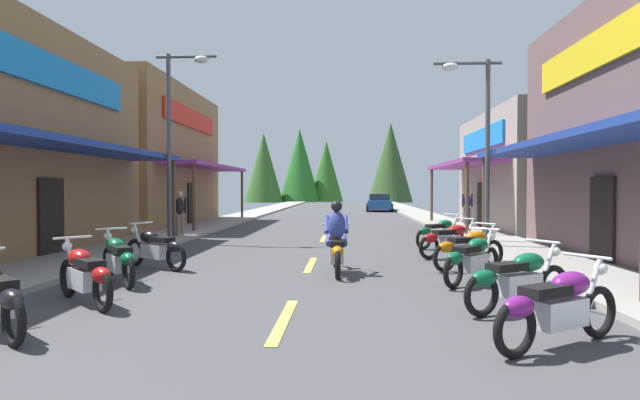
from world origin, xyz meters
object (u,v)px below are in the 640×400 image
motorcycle_parked_right_2 (472,258)px  motorcycle_parked_left_3 (156,247)px  pedestrian_waiting (180,211)px  motorcycle_parked_right_1 (518,279)px  parked_car_curbside (379,203)px  motorcycle_parked_right_0 (558,306)px  streetlamp_right (477,125)px  pedestrian_by_shop (467,205)px  rider_cruising_lead (336,243)px  motorcycle_parked_right_4 (451,239)px  motorcycle_parked_left_1 (85,274)px  motorcycle_parked_right_3 (469,248)px  motorcycle_parked_left_2 (118,258)px  streetlamp_left (177,121)px  motorcycle_parked_right_5 (440,232)px

motorcycle_parked_right_2 → motorcycle_parked_left_3: bearing=118.7°
motorcycle_parked_right_2 → pedestrian_waiting: size_ratio=0.97×
motorcycle_parked_right_1 → parked_car_curbside: bearing=59.5°
motorcycle_parked_left_3 → motorcycle_parked_right_0: bearing=174.2°
motorcycle_parked_right_1 → pedestrian_waiting: size_ratio=1.09×
streetlamp_right → motorcycle_parked_right_2: 6.58m
pedestrian_by_shop → rider_cruising_lead: bearing=138.8°
motorcycle_parked_right_4 → motorcycle_parked_left_1: 8.96m
parked_car_curbside → pedestrian_waiting: bearing=162.4°
motorcycle_parked_left_1 → pedestrian_waiting: (-1.99, 10.47, 0.52)m
motorcycle_parked_right_2 → motorcycle_parked_right_4: (0.32, 3.67, 0.00)m
streetlamp_right → motorcycle_parked_right_0: bearing=-98.6°
motorcycle_parked_right_3 → pedestrian_waiting: pedestrian_waiting is taller
motorcycle_parked_right_1 → motorcycle_parked_right_3: size_ratio=1.02×
motorcycle_parked_right_3 → motorcycle_parked_left_1: (-6.83, -3.82, 0.00)m
streetlamp_right → pedestrian_waiting: streetlamp_right is taller
pedestrian_waiting → motorcycle_parked_left_1: bearing=139.0°
motorcycle_parked_right_3 → motorcycle_parked_left_3: bearing=149.4°
motorcycle_parked_left_1 → parked_car_curbside: parked_car_curbside is taller
motorcycle_parked_left_2 → pedestrian_by_shop: pedestrian_by_shop is taller
streetlamp_left → rider_cruising_lead: 8.55m
motorcycle_parked_right_2 → rider_cruising_lead: size_ratio=0.79×
motorcycle_parked_left_3 → motorcycle_parked_left_1: bearing=126.5°
motorcycle_parked_right_3 → motorcycle_parked_right_2: bearing=-133.5°
motorcycle_parked_right_0 → pedestrian_waiting: size_ratio=1.06×
motorcycle_parked_left_1 → rider_cruising_lead: 4.99m
motorcycle_parked_right_5 → motorcycle_parked_right_2: bearing=-133.1°
streetlamp_left → motorcycle_parked_right_1: 12.60m
pedestrian_waiting → motorcycle_parked_right_0: bearing=163.0°
motorcycle_parked_right_4 → motorcycle_parked_left_2: 8.17m
streetlamp_left → motorcycle_parked_right_1: streetlamp_left is taller
streetlamp_right → motorcycle_parked_left_1: (-7.96, -7.69, -3.23)m
motorcycle_parked_right_2 → motorcycle_parked_right_4: size_ratio=0.90×
streetlamp_right → pedestrian_by_shop: 9.56m
motorcycle_parked_left_3 → pedestrian_by_shop: pedestrian_by_shop is taller
motorcycle_parked_left_1 → motorcycle_parked_right_5: bearing=-88.0°
pedestrian_by_shop → streetlamp_left: bearing=107.1°
motorcycle_parked_right_1 → parked_car_curbside: parked_car_curbside is taller
motorcycle_parked_right_1 → motorcycle_parked_left_2: size_ratio=1.09×
motorcycle_parked_right_2 → motorcycle_parked_left_1: size_ratio=1.03×
motorcycle_parked_right_3 → pedestrian_by_shop: size_ratio=1.04×
motorcycle_parked_right_3 → pedestrian_waiting: 11.06m
motorcycle_parked_right_2 → pedestrian_waiting: 11.91m
streetlamp_left → pedestrian_waiting: size_ratio=3.60×
motorcycle_parked_left_2 → motorcycle_parked_left_3: (0.04, 1.79, 0.00)m
streetlamp_left → streetlamp_right: 9.54m
motorcycle_parked_left_3 → rider_cruising_lead: bearing=-153.1°
motorcycle_parked_right_1 → motorcycle_parked_left_1: bearing=148.8°
motorcycle_parked_right_0 → motorcycle_parked_right_2: bearing=57.3°
motorcycle_parked_right_0 → motorcycle_parked_right_2: 3.97m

